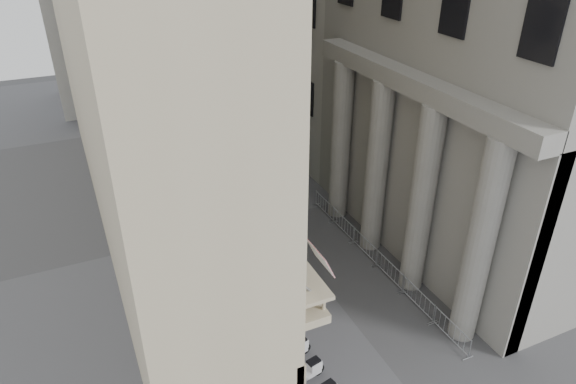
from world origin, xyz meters
name	(u,v)px	position (x,y,z in m)	size (l,w,h in m)	color
iron_fence	(212,243)	(-4.30, 18.00, 0.00)	(0.30, 28.00, 1.40)	black
blue_awning	(286,165)	(4.15, 26.00, 0.00)	(1.60, 3.00, 3.00)	navy
scooter_2	(308,381)	(-3.59, 6.47, 0.00)	(0.56, 1.40, 1.50)	white
scooter_3	(295,359)	(-3.59, 7.78, 0.00)	(0.56, 1.40, 1.50)	white
scooter_4	(283,339)	(-3.59, 9.09, 0.00)	(0.56, 1.40, 1.50)	white
scooter_5	(272,321)	(-3.59, 10.41, 0.00)	(0.56, 1.40, 1.50)	white
scooter_6	(262,304)	(-3.59, 11.72, 0.00)	(0.56, 1.40, 1.50)	white
scooter_7	(253,289)	(-3.59, 13.04, 0.00)	(0.56, 1.40, 1.50)	white
scooter_8	(244,275)	(-3.59, 14.35, 0.00)	(0.56, 1.40, 1.50)	white
scooter_9	(236,262)	(-3.59, 15.67, 0.00)	(0.56, 1.40, 1.50)	white
scooter_10	(229,249)	(-3.59, 16.98, 0.00)	(0.56, 1.40, 1.50)	white
scooter_11	(222,238)	(-3.59, 18.30, 0.00)	(0.56, 1.40, 1.50)	white
scooter_12	(215,227)	(-3.59, 19.61, 0.00)	(0.56, 1.40, 1.50)	white
scooter_13	(209,217)	(-3.59, 20.92, 0.00)	(0.56, 1.40, 1.50)	white
scooter_14	(204,208)	(-3.59, 22.24, 0.00)	(0.56, 1.40, 1.50)	white
scooter_15	(198,199)	(-3.59, 23.55, 0.00)	(0.56, 1.40, 1.50)	white
barrier_0	(450,340)	(3.47, 5.82, 0.00)	(0.60, 2.40, 1.10)	#A9ACB1
barrier_1	(417,307)	(3.47, 8.32, 0.00)	(0.60, 2.40, 1.10)	#A9ACB1
barrier_2	(389,278)	(3.47, 10.82, 0.00)	(0.60, 2.40, 1.10)	#A9ACB1
barrier_3	(364,254)	(3.47, 13.32, 0.00)	(0.60, 2.40, 1.10)	#A9ACB1
barrier_4	(343,232)	(3.47, 15.82, 0.00)	(0.60, 2.40, 1.10)	#A9ACB1
barrier_5	(324,213)	(3.47, 18.32, 0.00)	(0.60, 2.40, 1.10)	#A9ACB1
security_tent	(207,141)	(-1.97, 26.15, 3.05)	(4.49, 4.49, 3.65)	white
street_lamp	(175,119)	(-3.72, 27.82, 4.41)	(2.32, 1.02, 7.47)	gray
info_kiosk	(196,203)	(-4.19, 21.60, 0.84)	(0.47, 0.82, 1.66)	black
pedestrian_a	(267,170)	(1.71, 23.99, 0.94)	(0.69, 0.45, 1.89)	#0D0F34
pedestrian_b	(260,150)	(2.62, 27.72, 0.87)	(0.85, 0.66, 1.75)	black
pedestrian_c	(187,138)	(-2.00, 32.34, 0.91)	(0.88, 0.58, 1.81)	black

